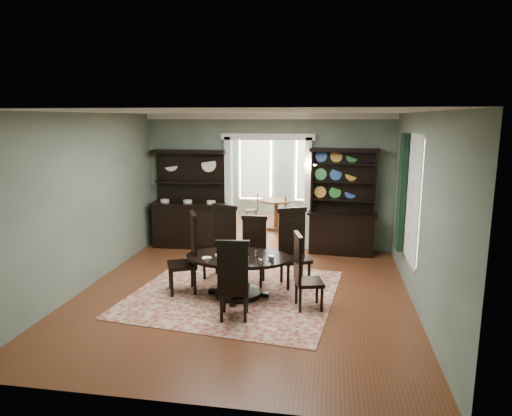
{
  "coord_description": "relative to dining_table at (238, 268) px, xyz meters",
  "views": [
    {
      "loc": [
        1.38,
        -7.06,
        2.91
      ],
      "look_at": [
        0.12,
        0.6,
        1.37
      ],
      "focal_mm": 32.0,
      "sensor_mm": 36.0,
      "label": 1
    }
  ],
  "objects": [
    {
      "name": "welsh_dresser",
      "position": [
        1.73,
        2.79,
        0.35
      ],
      "size": [
        1.5,
        0.64,
        2.28
      ],
      "rotation": [
        0.0,
        0.0,
        -0.07
      ],
      "color": "black",
      "rests_on": "floor"
    },
    {
      "name": "parlor_chair_left",
      "position": [
        -0.6,
        5.05,
        -0.01
      ],
      "size": [
        0.4,
        0.39,
        0.88
      ],
      "rotation": [
        0.0,
        0.0,
        1.77
      ],
      "color": "brown",
      "rests_on": "parlor_floor"
    },
    {
      "name": "chair_far_right",
      "position": [
        0.84,
        0.72,
        0.24
      ],
      "size": [
        0.65,
        0.64,
        1.37
      ],
      "rotation": [
        0.0,
        0.0,
        3.55
      ],
      "color": "black",
      "rests_on": "rug"
    },
    {
      "name": "parlor_chair_right",
      "position": [
        0.43,
        4.63,
        0.02
      ],
      "size": [
        0.39,
        0.39,
        0.93
      ],
      "rotation": [
        0.0,
        0.0,
        -1.59
      ],
      "color": "brown",
      "rests_on": "parlor_floor"
    },
    {
      "name": "chair_end_right",
      "position": [
        1.08,
        -0.35,
        0.15
      ],
      "size": [
        0.52,
        0.53,
        1.2
      ],
      "rotation": [
        0.0,
        0.0,
        -1.32
      ],
      "color": "black",
      "rests_on": "rug"
    },
    {
      "name": "rug",
      "position": [
        -0.09,
        0.1,
        -0.47
      ],
      "size": [
        3.64,
        3.52,
        0.01
      ],
      "primitive_type": "cube",
      "rotation": [
        0.0,
        0.0,
        -0.13
      ],
      "color": "maroon",
      "rests_on": "floor"
    },
    {
      "name": "doorway_trim",
      "position": [
        0.06,
        3.04,
        1.14
      ],
      "size": [
        2.08,
        0.25,
        2.57
      ],
      "color": "white",
      "rests_on": "floor"
    },
    {
      "name": "chair_far_mid",
      "position": [
        0.14,
        0.66,
        0.16
      ],
      "size": [
        0.47,
        0.43,
        1.21
      ],
      "rotation": [
        0.0,
        0.0,
        3.15
      ],
      "color": "black",
      "rests_on": "rug"
    },
    {
      "name": "centerpiece",
      "position": [
        0.08,
        -0.08,
        0.27
      ],
      "size": [
        1.2,
        0.77,
        0.2
      ],
      "color": "silver",
      "rests_on": "dining_table"
    },
    {
      "name": "chair_near",
      "position": [
        0.12,
        -0.95,
        0.17
      ],
      "size": [
        0.51,
        0.49,
        1.24
      ],
      "rotation": [
        0.0,
        0.0,
        0.12
      ],
      "color": "black",
      "rests_on": "rug"
    },
    {
      "name": "chair_end_left",
      "position": [
        -0.86,
        0.05,
        0.24
      ],
      "size": [
        0.64,
        0.65,
        1.37
      ],
      "rotation": [
        0.0,
        0.0,
        1.99
      ],
      "color": "black",
      "rests_on": "rug"
    },
    {
      "name": "wall_sconce",
      "position": [
        1.01,
        2.89,
        1.41
      ],
      "size": [
        0.27,
        0.21,
        0.21
      ],
      "color": "#C47B34",
      "rests_on": "back_wall_right"
    },
    {
      "name": "chair_far_left",
      "position": [
        -0.48,
        0.87,
        0.23
      ],
      "size": [
        0.64,
        0.63,
        1.35
      ],
      "rotation": [
        0.0,
        0.0,
        2.76
      ],
      "color": "black",
      "rests_on": "rug"
    },
    {
      "name": "right_window",
      "position": [
        2.76,
        0.97,
        1.12
      ],
      "size": [
        0.15,
        1.47,
        2.12
      ],
      "color": "white",
      "rests_on": "wall_right"
    },
    {
      "name": "sideboard",
      "position": [
        -1.71,
        2.78,
        0.29
      ],
      "size": [
        1.7,
        0.65,
        2.21
      ],
      "rotation": [
        0.0,
        0.0,
        0.04
      ],
      "color": "black",
      "rests_on": "floor"
    },
    {
      "name": "room",
      "position": [
        0.06,
        0.09,
        1.1
      ],
      "size": [
        5.51,
        6.01,
        3.01
      ],
      "color": "brown",
      "rests_on": "ground"
    },
    {
      "name": "parlor_table",
      "position": [
        0.06,
        4.69,
        0.04
      ],
      "size": [
        0.86,
        0.86,
        0.8
      ],
      "color": "brown",
      "rests_on": "parlor_floor"
    },
    {
      "name": "dining_table",
      "position": [
        0.0,
        0.0,
        0.0
      ],
      "size": [
        1.75,
        1.63,
        0.69
      ],
      "rotation": [
        0.0,
        0.0,
        0.01
      ],
      "color": "black",
      "rests_on": "rug"
    },
    {
      "name": "parlor",
      "position": [
        0.06,
        5.57,
        1.04
      ],
      "size": [
        3.51,
        3.5,
        3.01
      ],
      "color": "brown",
      "rests_on": "ground"
    }
  ]
}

